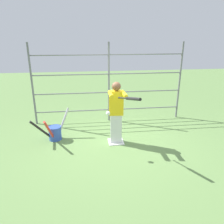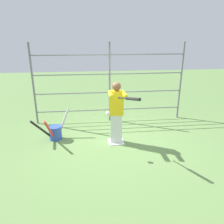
% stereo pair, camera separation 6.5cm
% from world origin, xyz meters
% --- Properties ---
extents(ground_plane, '(24.00, 24.00, 0.00)m').
position_xyz_m(ground_plane, '(0.00, 0.00, 0.00)').
color(ground_plane, '#608447').
extents(home_plate, '(0.40, 0.40, 0.02)m').
position_xyz_m(home_plate, '(0.00, 0.00, 0.01)').
color(home_plate, white).
rests_on(home_plate, ground).
extents(fence_backstop, '(4.76, 0.06, 2.52)m').
position_xyz_m(fence_backstop, '(0.00, -1.60, 1.26)').
color(fence_backstop, slate).
rests_on(fence_backstop, ground).
extents(batter, '(0.42, 0.57, 1.63)m').
position_xyz_m(batter, '(0.00, 0.02, 0.88)').
color(batter, silver).
rests_on(batter, ground).
extents(baseball_bat_swinging, '(0.36, 0.79, 0.22)m').
position_xyz_m(baseball_bat_swinging, '(-0.18, 0.90, 1.46)').
color(baseball_bat_swinging, black).
extents(softball_in_flight, '(0.10, 0.10, 0.10)m').
position_xyz_m(softball_in_flight, '(0.27, 0.58, 1.04)').
color(softball_in_flight, white).
extents(bat_bucket, '(0.99, 0.92, 0.80)m').
position_xyz_m(bat_bucket, '(1.63, -0.36, 0.22)').
color(bat_bucket, '#3351B2').
rests_on(bat_bucket, ground).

